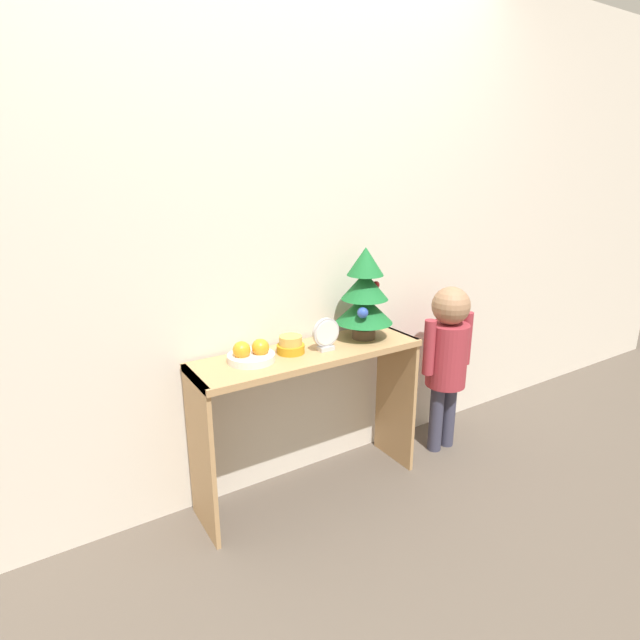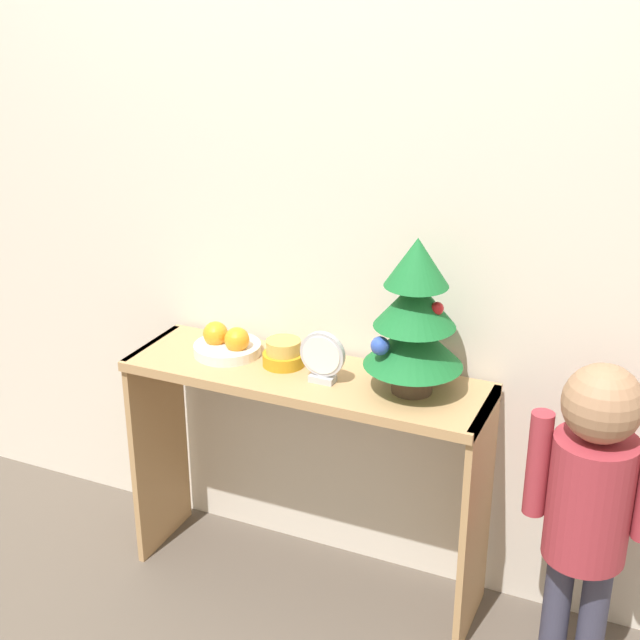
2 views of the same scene
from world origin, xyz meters
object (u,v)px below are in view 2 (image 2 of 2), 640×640
object	(u,v)px
desk_clock	(322,358)
mini_tree	(415,317)
singing_bowl	(284,354)
child_figure	(591,490)
fruit_bowl	(227,344)

from	to	relation	value
desk_clock	mini_tree	bearing A→B (deg)	10.87
singing_bowl	child_figure	distance (m)	0.94
fruit_bowl	singing_bowl	xyz separation A→B (m)	(0.19, -0.00, 0.00)
mini_tree	child_figure	xyz separation A→B (m)	(0.52, -0.07, -0.37)
singing_bowl	desk_clock	xyz separation A→B (m)	(0.15, -0.06, 0.04)
desk_clock	fruit_bowl	bearing A→B (deg)	170.26
fruit_bowl	singing_bowl	size ratio (longest dim) A/B	1.63
singing_bowl	mini_tree	bearing A→B (deg)	-1.35
singing_bowl	child_figure	xyz separation A→B (m)	(0.92, -0.08, -0.18)
mini_tree	child_figure	bearing A→B (deg)	-8.17
desk_clock	child_figure	distance (m)	0.80
child_figure	singing_bowl	bearing A→B (deg)	174.81
singing_bowl	child_figure	bearing A→B (deg)	-5.19
fruit_bowl	child_figure	bearing A→B (deg)	-4.36
child_figure	desk_clock	bearing A→B (deg)	178.08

